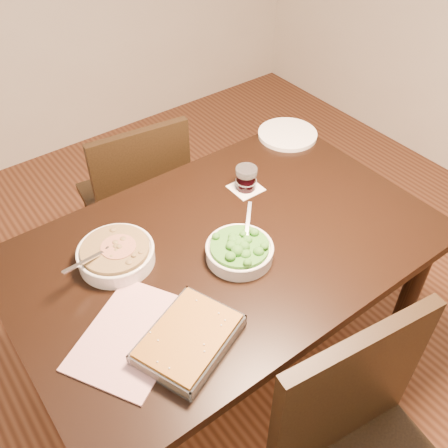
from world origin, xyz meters
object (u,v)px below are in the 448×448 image
stew_bowl (116,254)px  dinner_plate (288,134)px  chair_far (138,195)px  table (226,263)px  wine_tumbler (246,178)px  broccoli_bowl (240,250)px  baking_dish (189,339)px

stew_bowl → dinner_plate: (0.92, 0.22, -0.02)m
stew_bowl → chair_far: size_ratio=0.30×
chair_far → table: bearing=95.6°
table → stew_bowl: 0.38m
table → wine_tumbler: wine_tumbler is taller
table → broccoli_bowl: broccoli_bowl is taller
stew_bowl → wine_tumbler: bearing=4.5°
baking_dish → chair_far: chair_far is taller
dinner_plate → chair_far: bearing=151.0°
dinner_plate → chair_far: (-0.58, 0.32, -0.26)m
broccoli_bowl → wine_tumbler: (0.24, 0.26, 0.02)m
baking_dish → dinner_plate: (0.92, 0.61, -0.02)m
baking_dish → chair_far: size_ratio=0.37×
wine_tumbler → chair_far: size_ratio=0.10×
wine_tumbler → dinner_plate: (0.37, 0.17, -0.04)m
stew_bowl → broccoli_bowl: 0.39m
broccoli_bowl → baking_dish: broccoli_bowl is taller
broccoli_bowl → chair_far: chair_far is taller
baking_dish → dinner_plate: baking_dish is taller
wine_tumbler → dinner_plate: size_ratio=0.36×
table → stew_bowl: size_ratio=5.28×
table → broccoli_bowl: size_ratio=6.43×
baking_dish → dinner_plate: bearing=12.2°
table → baking_dish: baking_dish is taller
baking_dish → chair_far: (0.34, 0.93, -0.28)m
broccoli_bowl → stew_bowl: bearing=145.8°
stew_bowl → baking_dish: stew_bowl is taller
chair_far → broccoli_bowl: bearing=95.6°
broccoli_bowl → table: bearing=87.8°
stew_bowl → chair_far: bearing=57.2°
table → dinner_plate: 0.71m
table → stew_bowl: (-0.32, 0.14, 0.13)m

